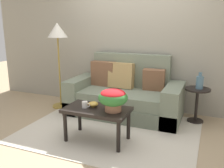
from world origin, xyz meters
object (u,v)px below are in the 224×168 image
(coffee_table, at_px, (97,113))
(floor_lamp, at_px, (58,38))
(potted_plant, at_px, (113,98))
(table_vase, at_px, (200,82))
(side_table, at_px, (197,99))
(snack_bowl, at_px, (93,104))
(coffee_mug, at_px, (85,105))
(couch, at_px, (125,96))

(coffee_table, relative_size, floor_lamp, 0.55)
(coffee_table, relative_size, potted_plant, 2.30)
(table_vase, bearing_deg, side_table, 166.58)
(floor_lamp, relative_size, snack_bowl, 11.30)
(floor_lamp, bearing_deg, coffee_mug, -43.50)
(coffee_table, distance_m, table_vase, 1.78)
(coffee_table, xyz_separation_m, table_vase, (1.25, 1.24, 0.28))
(couch, distance_m, floor_lamp, 1.65)
(side_table, relative_size, table_vase, 2.16)
(coffee_mug, bearing_deg, couch, 81.95)
(couch, bearing_deg, coffee_table, -90.11)
(coffee_mug, relative_size, snack_bowl, 0.85)
(coffee_table, distance_m, potted_plant, 0.35)
(side_table, distance_m, potted_plant, 1.62)
(coffee_mug, xyz_separation_m, snack_bowl, (0.08, 0.08, -0.01))
(coffee_mug, height_order, snack_bowl, coffee_mug)
(couch, bearing_deg, floor_lamp, -175.59)
(side_table, bearing_deg, floor_lamp, -175.49)
(potted_plant, bearing_deg, snack_bowl, 170.70)
(floor_lamp, distance_m, table_vase, 2.64)
(couch, distance_m, coffee_mug, 1.20)
(coffee_table, bearing_deg, floor_lamp, 141.26)
(floor_lamp, bearing_deg, snack_bowl, -39.38)
(side_table, relative_size, snack_bowl, 4.03)
(side_table, bearing_deg, couch, -175.38)
(side_table, bearing_deg, snack_bowl, -137.52)
(coffee_mug, bearing_deg, table_vase, 41.98)
(side_table, xyz_separation_m, floor_lamp, (-2.53, -0.20, 0.95))
(couch, distance_m, side_table, 1.23)
(potted_plant, bearing_deg, coffee_mug, -176.70)
(potted_plant, relative_size, coffee_mug, 3.22)
(side_table, bearing_deg, coffee_mug, -137.53)
(coffee_table, height_order, snack_bowl, snack_bowl)
(couch, xyz_separation_m, potted_plant, (0.24, -1.15, 0.33))
(floor_lamp, xyz_separation_m, coffee_mug, (1.13, -1.08, -0.82))
(coffee_mug, bearing_deg, side_table, 42.47)
(table_vase, bearing_deg, potted_plant, -128.87)
(floor_lamp, xyz_separation_m, potted_plant, (1.54, -1.05, -0.68))
(couch, relative_size, table_vase, 7.44)
(floor_lamp, bearing_deg, coffee_table, -38.74)
(couch, height_order, coffee_table, couch)
(table_vase, bearing_deg, coffee_mug, -138.02)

